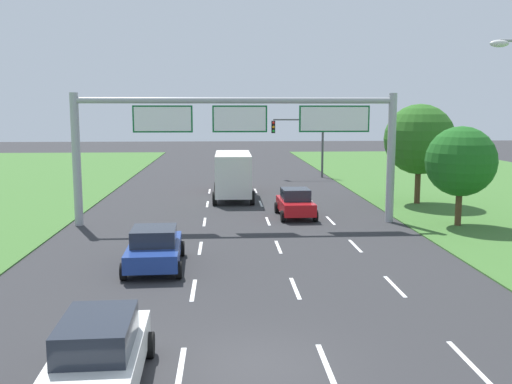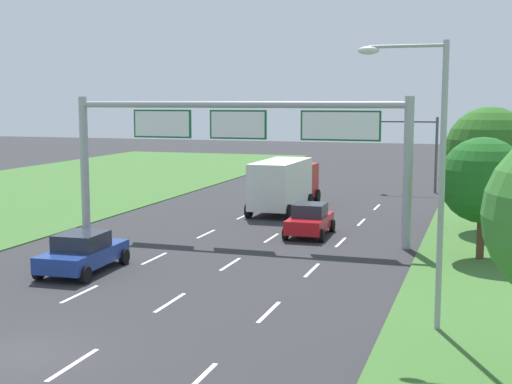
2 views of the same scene
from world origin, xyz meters
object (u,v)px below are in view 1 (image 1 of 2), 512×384
at_px(car_lead_silver, 295,203).
at_px(car_near_red, 154,248).
at_px(roadside_tree_mid, 461,162).
at_px(box_truck, 233,173).
at_px(roadside_tree_far, 419,139).
at_px(car_mid_lane, 98,355).
at_px(traffic_light_mast, 302,135).
at_px(sign_gantry, 241,132).

bearing_deg(car_lead_silver, car_near_red, -125.21).
bearing_deg(roadside_tree_mid, box_truck, 137.21).
bearing_deg(roadside_tree_far, roadside_tree_mid, -92.11).
bearing_deg(car_near_red, car_lead_silver, 54.17).
height_order(car_mid_lane, traffic_light_mast, traffic_light_mast).
bearing_deg(roadside_tree_far, car_lead_silver, -154.64).
bearing_deg(box_truck, car_lead_silver, -65.35).
bearing_deg(car_lead_silver, roadside_tree_mid, -22.38).
relative_size(sign_gantry, roadside_tree_far, 2.65).
height_order(car_mid_lane, sign_gantry, sign_gantry).
bearing_deg(roadside_tree_far, box_truck, 163.04).
height_order(box_truck, sign_gantry, sign_gantry).
xyz_separation_m(car_mid_lane, roadside_tree_far, (15.37, 24.24, 3.38)).
bearing_deg(car_mid_lane, car_lead_silver, 69.38).
bearing_deg(traffic_light_mast, sign_gantry, -106.34).
bearing_deg(sign_gantry, car_lead_silver, 28.43).
distance_m(box_truck, traffic_light_mast, 13.37).
bearing_deg(car_mid_lane, sign_gantry, 76.87).
height_order(car_lead_silver, box_truck, box_truck).
height_order(car_near_red, traffic_light_mast, traffic_light_mast).
distance_m(roadside_tree_mid, roadside_tree_far, 7.23).
distance_m(car_near_red, sign_gantry, 10.17).
xyz_separation_m(box_truck, roadside_tree_far, (11.96, -3.65, 2.50)).
bearing_deg(traffic_light_mast, roadside_tree_mid, -76.70).
xyz_separation_m(sign_gantry, traffic_light_mast, (6.14, 20.94, -1.10)).
height_order(traffic_light_mast, roadside_tree_far, roadside_tree_far).
bearing_deg(car_mid_lane, roadside_tree_mid, 46.59).
bearing_deg(car_near_red, roadside_tree_far, 40.78).
height_order(car_near_red, roadside_tree_far, roadside_tree_far).
relative_size(car_lead_silver, roadside_tree_far, 0.61).
height_order(car_lead_silver, roadside_tree_mid, roadside_tree_mid).
relative_size(sign_gantry, roadside_tree_mid, 3.26).
distance_m(car_mid_lane, box_truck, 28.11).
distance_m(sign_gantry, roadside_tree_mid, 11.62).
distance_m(car_near_red, car_mid_lane, 9.96).
bearing_deg(box_truck, car_near_red, -100.14).
bearing_deg(car_near_red, box_truck, 77.17).
bearing_deg(car_near_red, traffic_light_mast, 69.46).
bearing_deg(box_truck, car_mid_lane, -96.44).
bearing_deg(roadside_tree_far, car_near_red, -137.05).
bearing_deg(traffic_light_mast, car_near_red, -108.37).
distance_m(car_near_red, box_truck, 18.26).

